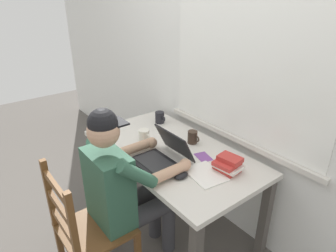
# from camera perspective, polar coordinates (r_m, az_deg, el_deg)

# --- Properties ---
(ground_plane) EXTENTS (8.00, 8.00, 0.00)m
(ground_plane) POSITION_cam_1_polar(r_m,az_deg,el_deg) (2.68, 0.54, -18.38)
(ground_plane) COLOR #56514C
(back_wall) EXTENTS (6.00, 0.08, 2.60)m
(back_wall) POSITION_cam_1_polar(r_m,az_deg,el_deg) (2.32, 9.91, 11.18)
(back_wall) COLOR silver
(back_wall) RESTS_ON ground
(desk) EXTENTS (1.39, 0.76, 0.74)m
(desk) POSITION_cam_1_polar(r_m,az_deg,el_deg) (2.28, 0.61, -6.66)
(desk) COLOR beige
(desk) RESTS_ON ground
(seated_person) EXTENTS (0.50, 0.60, 1.23)m
(seated_person) POSITION_cam_1_polar(r_m,az_deg,el_deg) (2.00, -8.38, -10.99)
(seated_person) COLOR #2D5642
(seated_person) RESTS_ON ground
(wooden_chair) EXTENTS (0.42, 0.42, 0.92)m
(wooden_chair) POSITION_cam_1_polar(r_m,az_deg,el_deg) (2.05, -15.09, -18.61)
(wooden_chair) COLOR brown
(wooden_chair) RESTS_ON ground
(laptop) EXTENTS (0.33, 0.33, 0.21)m
(laptop) POSITION_cam_1_polar(r_m,az_deg,el_deg) (2.07, -0.93, -5.57)
(laptop) COLOR black
(laptop) RESTS_ON desk
(computer_mouse) EXTENTS (0.06, 0.10, 0.03)m
(computer_mouse) POSITION_cam_1_polar(r_m,az_deg,el_deg) (1.92, 2.55, -9.40)
(computer_mouse) COLOR black
(computer_mouse) RESTS_ON desk
(coffee_mug_white) EXTENTS (0.12, 0.08, 0.09)m
(coffee_mug_white) POSITION_cam_1_polar(r_m,az_deg,el_deg) (2.35, -4.53, -1.81)
(coffee_mug_white) COLOR silver
(coffee_mug_white) RESTS_ON desk
(coffee_mug_dark) EXTENTS (0.12, 0.08, 0.10)m
(coffee_mug_dark) POSITION_cam_1_polar(r_m,az_deg,el_deg) (2.65, -1.56, 1.64)
(coffee_mug_dark) COLOR black
(coffee_mug_dark) RESTS_ON desk
(coffee_mug_spare) EXTENTS (0.11, 0.07, 0.10)m
(coffee_mug_spare) POSITION_cam_1_polar(r_m,az_deg,el_deg) (2.31, 4.71, -2.13)
(coffee_mug_spare) COLOR #38281E
(coffee_mug_spare) RESTS_ON desk
(book_stack_main) EXTENTS (0.18, 0.17, 0.11)m
(book_stack_main) POSITION_cam_1_polar(r_m,az_deg,el_deg) (2.01, 11.31, -7.14)
(book_stack_main) COLOR #BC332D
(book_stack_main) RESTS_ON desk
(paper_pile_near_laptop) EXTENTS (0.29, 0.23, 0.01)m
(paper_pile_near_laptop) POSITION_cam_1_polar(r_m,az_deg,el_deg) (1.97, 7.10, -9.11)
(paper_pile_near_laptop) COLOR white
(paper_pile_near_laptop) RESTS_ON desk
(landscape_photo_print) EXTENTS (0.15, 0.12, 0.00)m
(landscape_photo_print) POSITION_cam_1_polar(r_m,az_deg,el_deg) (2.16, 6.73, -5.85)
(landscape_photo_print) COLOR #7A4293
(landscape_photo_print) RESTS_ON desk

